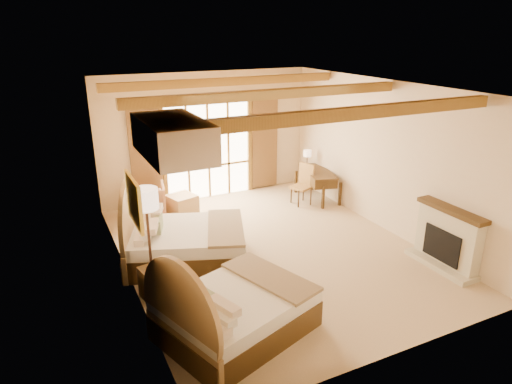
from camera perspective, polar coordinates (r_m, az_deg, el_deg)
floor at (r=9.22m, az=1.79°, el=-7.20°), size 7.00×7.00×0.00m
wall_back at (r=11.71m, az=-6.14°, el=6.96°), size 5.50×0.00×5.50m
wall_left at (r=7.78m, az=-16.34°, el=-0.43°), size 0.00×7.00×7.00m
wall_right at (r=10.14m, az=15.84°, el=4.29°), size 0.00×7.00×7.00m
ceiling at (r=8.27m, az=2.03°, el=12.96°), size 7.00×7.00×0.00m
ceiling_beams at (r=8.28m, az=2.02°, el=12.14°), size 5.39×4.60×0.18m
french_doors at (r=11.74m, az=-5.97°, el=5.24°), size 3.95×0.08×2.60m
fireplace at (r=9.09m, az=22.74°, el=-5.69°), size 0.46×1.40×1.16m
painting at (r=7.04m, az=-14.98°, el=-1.13°), size 0.06×0.95×0.75m
canopy_valance at (r=5.59m, az=-10.39°, el=6.71°), size 0.70×1.40×0.45m
bed_near at (r=6.70m, az=-3.67°, el=-14.55°), size 2.51×2.12×1.35m
bed_far at (r=8.68m, az=-9.66°, el=-6.12°), size 2.71×2.29×1.43m
nightstand at (r=7.77m, az=-12.42°, el=-11.03°), size 0.51×0.51×0.53m
floor_lamp at (r=7.29m, az=-13.58°, el=-1.67°), size 0.39×0.39×1.86m
armchair at (r=10.99m, az=-13.46°, el=-1.00°), size 0.97×0.99×0.76m
ottoman at (r=11.06m, az=-9.21°, el=-1.47°), size 0.74×0.74×0.43m
desk at (r=11.84m, az=7.67°, el=1.02°), size 0.94×1.51×0.76m
desk_chair at (r=11.48m, az=5.77°, el=0.02°), size 0.59×0.57×1.02m
desk_lamp at (r=12.08m, az=6.43°, el=4.75°), size 0.21×0.21×0.41m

